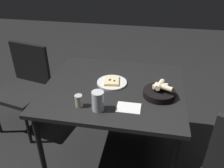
{
  "coord_description": "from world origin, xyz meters",
  "views": [
    {
      "loc": [
        -0.27,
        1.5,
        1.63
      ],
      "look_at": [
        0.02,
        -0.02,
        0.72
      ],
      "focal_mm": 37.18,
      "sensor_mm": 36.0,
      "label": 1
    }
  ],
  "objects_px": {
    "bread_basket": "(159,92)",
    "pepper_shaker": "(79,101)",
    "dining_table": "(114,93)",
    "chair_near": "(25,82)",
    "pizza_plate": "(112,82)",
    "beer_glass": "(98,102)"
  },
  "relations": [
    {
      "from": "pizza_plate",
      "to": "bread_basket",
      "type": "relative_size",
      "value": 1.02
    },
    {
      "from": "bread_basket",
      "to": "pepper_shaker",
      "type": "xyz_separation_m",
      "value": [
        0.53,
        0.22,
        0.01
      ]
    },
    {
      "from": "pizza_plate",
      "to": "beer_glass",
      "type": "xyz_separation_m",
      "value": [
        0.03,
        0.35,
        0.05
      ]
    },
    {
      "from": "dining_table",
      "to": "bread_basket",
      "type": "height_order",
      "value": "bread_basket"
    },
    {
      "from": "pizza_plate",
      "to": "pepper_shaker",
      "type": "xyz_separation_m",
      "value": [
        0.16,
        0.34,
        0.03
      ]
    },
    {
      "from": "bread_basket",
      "to": "beer_glass",
      "type": "bearing_deg",
      "value": 31.24
    },
    {
      "from": "dining_table",
      "to": "chair_near",
      "type": "distance_m",
      "value": 0.99
    },
    {
      "from": "bread_basket",
      "to": "chair_near",
      "type": "relative_size",
      "value": 0.27
    },
    {
      "from": "pizza_plate",
      "to": "pepper_shaker",
      "type": "bearing_deg",
      "value": 64.33
    },
    {
      "from": "beer_glass",
      "to": "pepper_shaker",
      "type": "relative_size",
      "value": 1.59
    },
    {
      "from": "beer_glass",
      "to": "pepper_shaker",
      "type": "bearing_deg",
      "value": -5.98
    },
    {
      "from": "pizza_plate",
      "to": "bread_basket",
      "type": "distance_m",
      "value": 0.38
    },
    {
      "from": "bread_basket",
      "to": "chair_near",
      "type": "height_order",
      "value": "chair_near"
    },
    {
      "from": "pizza_plate",
      "to": "bread_basket",
      "type": "height_order",
      "value": "bread_basket"
    },
    {
      "from": "pizza_plate",
      "to": "chair_near",
      "type": "bearing_deg",
      "value": -14.39
    },
    {
      "from": "pizza_plate",
      "to": "dining_table",
      "type": "bearing_deg",
      "value": 114.98
    },
    {
      "from": "bread_basket",
      "to": "pizza_plate",
      "type": "bearing_deg",
      "value": -17.36
    },
    {
      "from": "pepper_shaker",
      "to": "chair_near",
      "type": "height_order",
      "value": "chair_near"
    },
    {
      "from": "bread_basket",
      "to": "dining_table",
      "type": "bearing_deg",
      "value": -11.34
    },
    {
      "from": "beer_glass",
      "to": "bread_basket",
      "type": "bearing_deg",
      "value": -148.76
    },
    {
      "from": "bread_basket",
      "to": "pepper_shaker",
      "type": "height_order",
      "value": "bread_basket"
    },
    {
      "from": "dining_table",
      "to": "chair_near",
      "type": "height_order",
      "value": "chair_near"
    }
  ]
}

